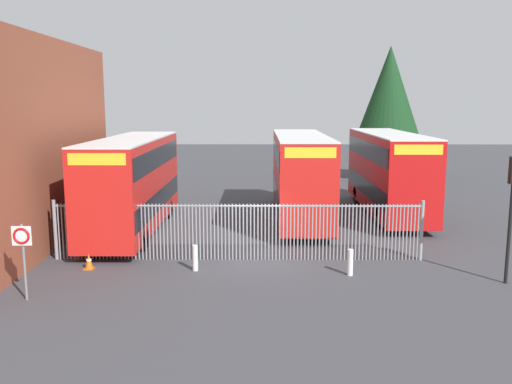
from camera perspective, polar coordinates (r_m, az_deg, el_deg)
The scene contains 11 objects.
ground_plane at distance 28.92m, azimuth 0.06°, elevation -2.60°, with size 100.00×100.00×0.00m, color #3D3D42.
palisade_fence at distance 20.87m, azimuth -1.93°, elevation -4.03°, with size 14.29×0.14×2.35m.
double_decker_bus_near_gate at distance 25.84m, azimuth -12.87°, elevation 1.16°, with size 2.54×10.81×4.42m.
double_decker_bus_behind_fence_left at distance 29.99m, azimuth 13.79°, elevation 2.25°, with size 2.54×10.81×4.42m.
double_decker_bus_behind_fence_right at distance 27.82m, azimuth 4.70°, elevation 1.95°, with size 2.54×10.81×4.42m.
bollard_near_left at distance 19.82m, azimuth -6.45°, elevation -6.93°, with size 0.20×0.20×0.95m, color silver.
bollard_center_front at distance 19.45m, azimuth 9.92°, elevation -7.33°, with size 0.20×0.20×0.95m, color silver.
traffic_cone_by_gate at distance 20.85m, azimuth -17.23°, elevation -7.01°, with size 0.34×0.34×0.59m.
speed_limit_sign_post at distance 17.95m, azimuth -23.44°, elevation -5.11°, with size 0.60×0.14×2.40m.
traffic_light_kerbside at distance 19.67m, azimuth 25.44°, elevation -0.42°, with size 0.28×0.33×4.30m.
tree_tall_back at distance 43.72m, azimuth 13.88°, elevation 9.90°, with size 5.23×5.23×10.32m.
Camera 1 is at (0.19, -20.28, 6.06)m, focal length 37.89 mm.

